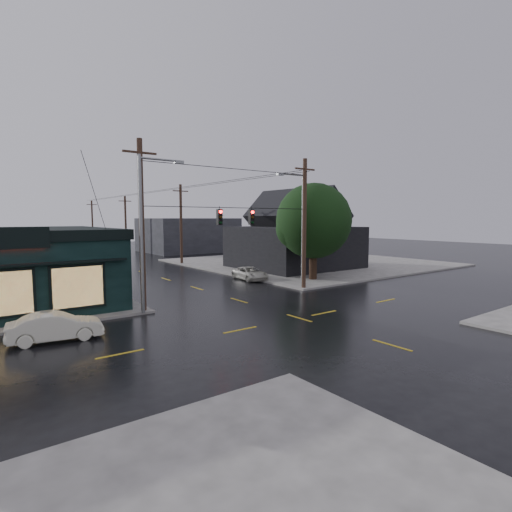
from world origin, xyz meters
TOP-DOWN VIEW (x-y plane):
  - ground_plane at (0.00, 0.00)m, footprint 160.00×160.00m
  - sidewalk_ne at (20.00, 20.00)m, footprint 28.00×28.00m
  - ne_building at (15.00, 17.00)m, footprint 12.60×11.60m
  - corner_tree at (10.22, 9.24)m, footprint 6.71×6.71m
  - utility_pole_nw at (-6.50, 6.50)m, footprint 2.00×0.32m
  - utility_pole_ne at (6.50, 6.50)m, footprint 2.00×0.32m
  - utility_pole_far_a at (6.50, 28.00)m, footprint 2.00×0.32m
  - utility_pole_far_b at (6.50, 48.00)m, footprint 2.00×0.32m
  - utility_pole_far_c at (6.50, 68.00)m, footprint 2.00×0.32m
  - span_signal_assembly at (0.10, 6.50)m, footprint 13.00×0.48m
  - streetlight_nw at (-6.80, 5.80)m, footprint 5.40×0.30m
  - streetlight_ne at (7.00, 7.20)m, footprint 5.40×0.30m
  - bg_building_east at (16.00, 45.00)m, footprint 14.00×12.00m
  - sedan_cream at (-11.77, 3.55)m, footprint 4.16×1.94m
  - suv_silver at (6.00, 13.04)m, footprint 2.39×4.40m

SIDE VIEW (x-z plane):
  - ground_plane at x=0.00m, z-range 0.00..0.00m
  - utility_pole_nw at x=-6.50m, z-range -5.08..5.08m
  - utility_pole_ne at x=6.50m, z-range -5.08..5.08m
  - utility_pole_far_a at x=6.50m, z-range -4.83..4.83m
  - utility_pole_far_b at x=6.50m, z-range -4.58..4.58m
  - utility_pole_far_c at x=6.50m, z-range -4.58..4.58m
  - streetlight_nw at x=-6.80m, z-range -4.58..4.58m
  - streetlight_ne at x=7.00m, z-range -4.58..4.58m
  - sidewalk_ne at x=20.00m, z-range 0.00..0.15m
  - suv_silver at x=6.00m, z-range 0.00..1.17m
  - sedan_cream at x=-11.77m, z-range 0.00..1.32m
  - bg_building_east at x=16.00m, z-range 0.00..5.60m
  - ne_building at x=15.00m, z-range 0.09..8.85m
  - corner_tree at x=10.22m, z-range 1.06..9.63m
  - span_signal_assembly at x=0.10m, z-range 5.08..6.31m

